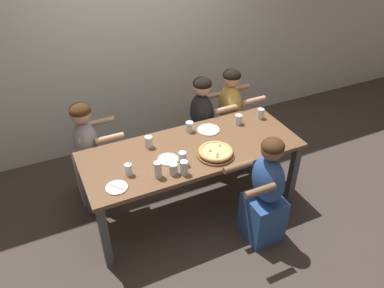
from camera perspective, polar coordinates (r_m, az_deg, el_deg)
The scene contains 20 objects.
ground_plane at distance 4.01m, azimuth 0.00°, elevation -9.37°, with size 18.00×18.00×0.00m, color #423833.
restaurant_back_panel at distance 4.46m, azimuth -8.78°, elevation 18.83°, with size 10.00×0.06×3.20m, color silver.
dining_table at distance 3.58m, azimuth 0.00°, elevation -1.74°, with size 2.08×0.83×0.74m.
pizza_board_main at distance 3.43m, azimuth 3.63°, elevation -1.29°, with size 0.35×0.35×0.06m.
empty_plate_a at distance 3.15m, azimuth -11.40°, elevation -6.53°, with size 0.18×0.18×0.02m.
empty_plate_b at distance 3.39m, azimuth -3.70°, elevation -2.34°, with size 0.19×0.19×0.02m.
empty_plate_c at distance 3.80m, azimuth 2.53°, elevation 2.18°, with size 0.22×0.22×0.02m.
cocktail_glass_blue at distance 3.24m, azimuth -9.63°, elevation -3.93°, with size 0.07×0.07×0.13m.
drinking_glass_a at distance 4.05m, azimuth 10.41°, elevation 4.53°, with size 0.07×0.07×0.11m.
drinking_glass_b at distance 3.18m, azimuth -5.20°, elevation -4.05°, with size 0.07×0.07×0.15m.
drinking_glass_c at distance 3.76m, azimuth -0.37°, elevation 2.57°, with size 0.08×0.08×0.10m.
drinking_glass_d at distance 3.30m, azimuth -1.46°, elevation -2.31°, with size 0.07×0.07×0.13m.
drinking_glass_e at distance 3.20m, azimuth -1.22°, elevation -3.76°, with size 0.07×0.07×0.13m.
drinking_glass_f at distance 3.55m, azimuth -6.61°, elevation 0.26°, with size 0.07×0.07×0.11m.
drinking_glass_g at distance 3.21m, azimuth -2.86°, elevation -3.88°, with size 0.08×0.08×0.10m.
drinking_glass_h at distance 3.91m, azimuth 7.09°, elevation 3.68°, with size 0.07×0.07×0.10m.
diner_far_left at distance 3.97m, azimuth -15.43°, elevation -1.64°, with size 0.51×0.40×1.11m.
diner_near_midright at distance 3.44m, azimuth 11.09°, elevation -7.63°, with size 0.51×0.40×1.11m.
diner_far_midright at distance 4.29m, azimuth 1.52°, elevation 2.73°, with size 0.51×0.40×1.13m.
diner_far_right at distance 4.43m, azimuth 5.72°, elevation 3.86°, with size 0.51×0.40×1.15m.
Camera 1 is at (-1.23, -2.61, 2.79)m, focal length 35.00 mm.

